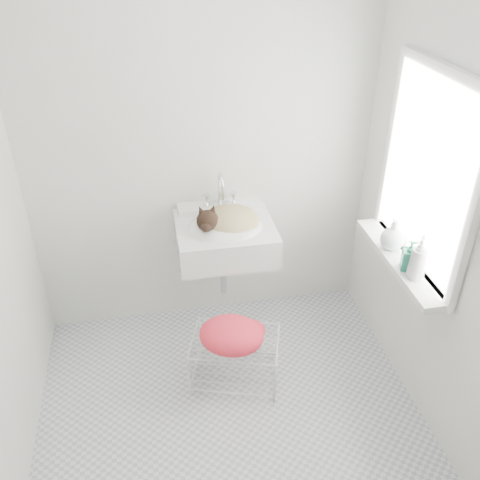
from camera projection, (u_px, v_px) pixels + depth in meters
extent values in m
cube|color=silver|center=(230.00, 414.00, 3.03)|extent=(2.20, 2.00, 0.02)
cube|color=silver|center=(201.00, 150.00, 3.19)|extent=(2.20, 0.02, 2.50)
cube|color=silver|center=(449.00, 210.00, 2.54)|extent=(0.02, 2.00, 2.50)
cube|color=white|center=(430.00, 175.00, 2.65)|extent=(0.01, 0.80, 1.00)
cube|color=white|center=(427.00, 175.00, 2.64)|extent=(0.04, 0.90, 1.10)
cube|color=white|center=(399.00, 260.00, 2.91)|extent=(0.16, 0.88, 0.04)
cube|color=white|center=(225.00, 225.00, 3.21)|extent=(0.61, 0.53, 0.24)
ellipsoid|color=tan|center=(230.00, 221.00, 3.19)|extent=(0.36, 0.31, 0.19)
sphere|color=black|center=(207.00, 216.00, 3.07)|extent=(0.13, 0.13, 0.13)
torus|color=red|center=(210.00, 221.00, 3.09)|extent=(0.12, 0.11, 0.05)
cube|color=silver|center=(235.00, 358.00, 3.20)|extent=(0.60, 0.50, 0.31)
ellipsoid|color=red|center=(232.00, 342.00, 3.06)|extent=(0.46, 0.40, 0.16)
imported|color=silver|center=(414.00, 278.00, 2.74)|extent=(0.11, 0.11, 0.21)
imported|color=#197359|center=(407.00, 269.00, 2.81)|extent=(0.10, 0.10, 0.17)
imported|color=white|center=(391.00, 248.00, 2.98)|extent=(0.15, 0.15, 0.18)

